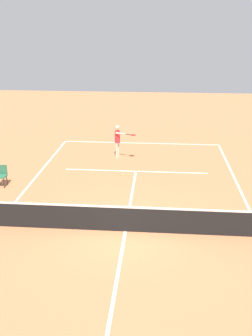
% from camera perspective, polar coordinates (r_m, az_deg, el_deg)
% --- Properties ---
extents(ground_plane, '(60.00, 60.00, 0.00)m').
position_cam_1_polar(ground_plane, '(13.83, -0.10, -9.20)').
color(ground_plane, '#D37A4C').
extents(court_lines, '(9.44, 21.84, 0.01)m').
position_cam_1_polar(court_lines, '(13.83, -0.10, -9.19)').
color(court_lines, white).
rests_on(court_lines, ground).
extents(tennis_net, '(10.04, 0.10, 1.07)m').
position_cam_1_polar(tennis_net, '(13.59, -0.10, -7.37)').
color(tennis_net, '#4C4C51').
rests_on(tennis_net, ground).
extents(player_serving, '(1.21, 0.92, 1.78)m').
position_cam_1_polar(player_serving, '(20.96, -1.14, 4.32)').
color(player_serving, beige).
rests_on(player_serving, ground).
extents(tennis_ball, '(0.07, 0.07, 0.07)m').
position_cam_1_polar(tennis_ball, '(18.72, -0.50, -0.97)').
color(tennis_ball, '#CCE033').
rests_on(tennis_ball, ground).
extents(courtside_chair_mid, '(0.44, 0.46, 0.95)m').
position_cam_1_polar(courtside_chair_mid, '(18.19, -17.66, -0.93)').
color(courtside_chair_mid, '#262626').
rests_on(courtside_chair_mid, ground).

